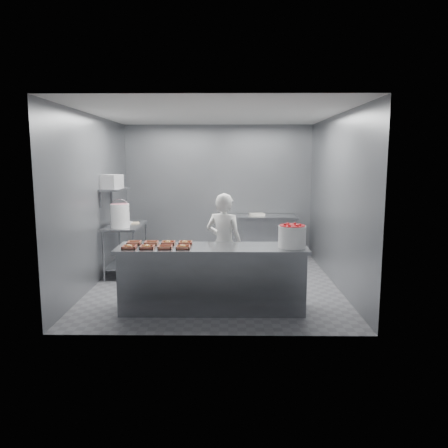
# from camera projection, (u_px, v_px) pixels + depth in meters

# --- Properties ---
(floor) EXTENTS (4.50, 4.50, 0.00)m
(floor) POSITION_uv_depth(u_px,v_px,m) (215.00, 282.00, 7.43)
(floor) COLOR #4C4C51
(floor) RESTS_ON ground
(ceiling) EXTENTS (4.50, 4.50, 0.00)m
(ceiling) POSITION_uv_depth(u_px,v_px,m) (215.00, 114.00, 7.01)
(ceiling) COLOR white
(ceiling) RESTS_ON wall_back
(wall_back) EXTENTS (4.00, 0.04, 2.80)m
(wall_back) POSITION_uv_depth(u_px,v_px,m) (218.00, 191.00, 9.44)
(wall_back) COLOR slate
(wall_back) RESTS_ON ground
(wall_left) EXTENTS (0.04, 4.50, 2.80)m
(wall_left) POSITION_uv_depth(u_px,v_px,m) (95.00, 200.00, 7.24)
(wall_left) COLOR slate
(wall_left) RESTS_ON ground
(wall_right) EXTENTS (0.04, 4.50, 2.80)m
(wall_right) POSITION_uv_depth(u_px,v_px,m) (336.00, 201.00, 7.20)
(wall_right) COLOR slate
(wall_right) RESTS_ON ground
(service_counter) EXTENTS (2.60, 0.70, 0.90)m
(service_counter) POSITION_uv_depth(u_px,v_px,m) (212.00, 278.00, 6.03)
(service_counter) COLOR slate
(service_counter) RESTS_ON ground
(prep_table) EXTENTS (0.60, 1.20, 0.90)m
(prep_table) POSITION_uv_depth(u_px,v_px,m) (126.00, 241.00, 7.95)
(prep_table) COLOR slate
(prep_table) RESTS_ON ground
(back_counter) EXTENTS (1.50, 0.60, 0.90)m
(back_counter) POSITION_uv_depth(u_px,v_px,m) (261.00, 237.00, 9.23)
(back_counter) COLOR slate
(back_counter) RESTS_ON ground
(wall_shelf) EXTENTS (0.35, 0.90, 0.03)m
(wall_shelf) POSITION_uv_depth(u_px,v_px,m) (115.00, 189.00, 7.81)
(wall_shelf) COLOR slate
(wall_shelf) RESTS_ON wall_left
(tray_0) EXTENTS (0.19, 0.18, 0.06)m
(tray_0) POSITION_uv_depth(u_px,v_px,m) (129.00, 247.00, 5.82)
(tray_0) COLOR tan
(tray_0) RESTS_ON service_counter
(tray_1) EXTENTS (0.19, 0.18, 0.06)m
(tray_1) POSITION_uv_depth(u_px,v_px,m) (147.00, 247.00, 5.82)
(tray_1) COLOR tan
(tray_1) RESTS_ON service_counter
(tray_2) EXTENTS (0.19, 0.18, 0.04)m
(tray_2) POSITION_uv_depth(u_px,v_px,m) (165.00, 247.00, 5.81)
(tray_2) COLOR tan
(tray_2) RESTS_ON service_counter
(tray_3) EXTENTS (0.19, 0.18, 0.06)m
(tray_3) POSITION_uv_depth(u_px,v_px,m) (183.00, 247.00, 5.81)
(tray_3) COLOR tan
(tray_3) RESTS_ON service_counter
(tray_4) EXTENTS (0.19, 0.18, 0.04)m
(tray_4) POSITION_uv_depth(u_px,v_px,m) (134.00, 243.00, 6.12)
(tray_4) COLOR tan
(tray_4) RESTS_ON service_counter
(tray_5) EXTENTS (0.19, 0.18, 0.04)m
(tray_5) POSITION_uv_depth(u_px,v_px,m) (151.00, 243.00, 6.11)
(tray_5) COLOR tan
(tray_5) RESTS_ON service_counter
(tray_6) EXTENTS (0.19, 0.18, 0.06)m
(tray_6) POSITION_uv_depth(u_px,v_px,m) (168.00, 243.00, 6.11)
(tray_6) COLOR tan
(tray_6) RESTS_ON service_counter
(tray_7) EXTENTS (0.19, 0.18, 0.06)m
(tray_7) POSITION_uv_depth(u_px,v_px,m) (185.00, 243.00, 6.11)
(tray_7) COLOR tan
(tray_7) RESTS_ON service_counter
(worker) EXTENTS (0.67, 0.55, 1.57)m
(worker) POSITION_uv_depth(u_px,v_px,m) (224.00, 244.00, 6.70)
(worker) COLOR white
(worker) RESTS_ON ground
(strawberry_tub) EXTENTS (0.37, 0.37, 0.30)m
(strawberry_tub) POSITION_uv_depth(u_px,v_px,m) (292.00, 236.00, 5.88)
(strawberry_tub) COLOR white
(strawberry_tub) RESTS_ON service_counter
(glaze_bucket) EXTENTS (0.34, 0.32, 0.50)m
(glaze_bucket) POSITION_uv_depth(u_px,v_px,m) (120.00, 215.00, 7.57)
(glaze_bucket) COLOR white
(glaze_bucket) RESTS_ON prep_table
(bucket_lid) EXTENTS (0.39, 0.39, 0.02)m
(bucket_lid) POSITION_uv_depth(u_px,v_px,m) (125.00, 223.00, 8.06)
(bucket_lid) COLOR white
(bucket_lid) RESTS_ON prep_table
(rag) EXTENTS (0.18, 0.16, 0.02)m
(rag) POSITION_uv_depth(u_px,v_px,m) (135.00, 223.00, 8.07)
(rag) COLOR #CCB28C
(rag) RESTS_ON prep_table
(appliance) EXTENTS (0.37, 0.40, 0.25)m
(appliance) POSITION_uv_depth(u_px,v_px,m) (112.00, 182.00, 7.61)
(appliance) COLOR gray
(appliance) RESTS_ON wall_shelf
(paper_stack) EXTENTS (0.33, 0.26, 0.05)m
(paper_stack) POSITION_uv_depth(u_px,v_px,m) (257.00, 214.00, 9.16)
(paper_stack) COLOR silver
(paper_stack) RESTS_ON back_counter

